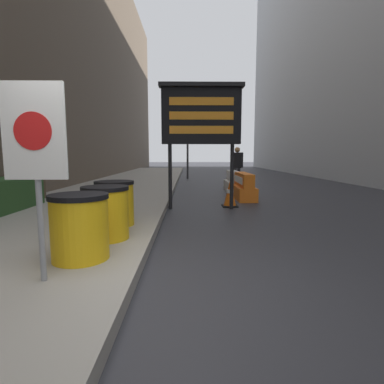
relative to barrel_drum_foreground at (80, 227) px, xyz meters
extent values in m
plane|color=#2D2D33|center=(0.76, -0.63, -0.58)|extent=(120.00, 120.00, 0.00)
cylinder|color=#4C3D2D|center=(-3.11, 5.37, 0.66)|extent=(0.27, 0.27, 2.15)
cylinder|color=#4C3D2D|center=(-3.51, 5.39, 1.28)|extent=(0.16, 0.88, 0.66)
cylinder|color=#4C3D2D|center=(-3.38, 5.14, 1.77)|extent=(0.54, 0.68, 0.80)
cylinder|color=#4C3D2D|center=(-2.99, 5.80, 2.00)|extent=(0.97, 0.37, 1.23)
cylinder|color=#4C3D2D|center=(-3.51, 5.05, 1.98)|extent=(0.68, 0.95, 1.13)
cylinder|color=yellow|center=(0.00, 0.00, -0.03)|extent=(0.69, 0.69, 0.76)
cylinder|color=black|center=(0.00, 0.00, 0.38)|extent=(0.72, 0.72, 0.06)
cylinder|color=yellow|center=(0.07, 0.92, -0.03)|extent=(0.69, 0.69, 0.76)
cylinder|color=black|center=(0.07, 0.92, 0.38)|extent=(0.72, 0.72, 0.06)
cylinder|color=yellow|center=(-0.02, 1.83, -0.03)|extent=(0.69, 0.69, 0.76)
cylinder|color=black|center=(-0.02, 1.83, 0.38)|extent=(0.72, 0.72, 0.06)
cylinder|color=gray|center=(-0.15, -0.65, 0.35)|extent=(0.06, 0.06, 1.52)
cube|color=white|center=(-0.15, -0.67, 1.11)|extent=(0.61, 0.04, 0.94)
cylinder|color=red|center=(-0.15, -0.69, 1.11)|extent=(0.37, 0.01, 0.37)
cylinder|color=black|center=(0.85, 4.42, 0.30)|extent=(0.10, 0.10, 1.75)
cylinder|color=black|center=(2.52, 4.42, 0.30)|extent=(0.10, 0.10, 1.75)
cube|color=black|center=(1.69, 4.42, 1.90)|extent=(2.09, 0.24, 1.45)
cube|color=black|center=(1.69, 4.35, 2.67)|extent=(2.21, 0.34, 0.10)
cube|color=orange|center=(1.69, 4.29, 2.26)|extent=(1.67, 0.02, 0.20)
cube|color=orange|center=(1.69, 4.29, 1.90)|extent=(1.67, 0.02, 0.20)
cube|color=orange|center=(1.69, 4.29, 1.54)|extent=(1.67, 0.02, 0.20)
cube|color=orange|center=(3.20, 6.31, -0.36)|extent=(0.58, 1.85, 0.43)
cube|color=orange|center=(3.20, 6.31, 0.07)|extent=(0.35, 1.85, 0.43)
cube|color=white|center=(3.01, 6.31, 0.07)|extent=(0.02, 1.48, 0.22)
cube|color=silver|center=(3.20, 8.63, -0.38)|extent=(0.61, 1.71, 0.41)
cube|color=silver|center=(3.20, 8.63, 0.03)|extent=(0.36, 1.71, 0.41)
cube|color=white|center=(3.00, 8.63, 0.03)|extent=(0.02, 1.37, 0.20)
cube|color=black|center=(4.23, 11.78, -0.56)|extent=(0.32, 0.32, 0.04)
cone|color=orange|center=(4.23, 11.78, -0.27)|extent=(0.26, 0.26, 0.54)
cylinder|color=white|center=(4.23, 11.78, -0.25)|extent=(0.15, 0.15, 0.07)
cube|color=black|center=(2.53, 4.78, -0.56)|extent=(0.44, 0.44, 0.04)
cone|color=orange|center=(2.53, 4.78, -0.17)|extent=(0.35, 0.35, 0.74)
cylinder|color=white|center=(2.53, 4.78, -0.14)|extent=(0.20, 0.20, 0.10)
cylinder|color=#2D2D30|center=(1.29, 14.91, 1.51)|extent=(0.12, 0.12, 4.18)
cube|color=black|center=(1.29, 14.75, 3.18)|extent=(0.28, 0.28, 0.84)
sphere|color=#360605|center=(1.29, 14.60, 3.46)|extent=(0.15, 0.15, 0.15)
sphere|color=gold|center=(1.29, 14.60, 3.18)|extent=(0.15, 0.15, 0.15)
sphere|color=black|center=(1.29, 14.60, 2.90)|extent=(0.15, 0.15, 0.15)
cylinder|color=#333338|center=(3.50, 10.11, -0.14)|extent=(0.15, 0.15, 0.88)
cylinder|color=#333338|center=(3.66, 10.11, -0.14)|extent=(0.15, 0.15, 0.88)
cube|color=black|center=(3.58, 10.11, 0.65)|extent=(0.56, 0.48, 0.70)
sphere|color=#B17B4A|center=(3.58, 10.11, 1.12)|extent=(0.24, 0.24, 0.24)
camera|label=1|loc=(1.35, -3.64, 0.88)|focal=28.00mm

